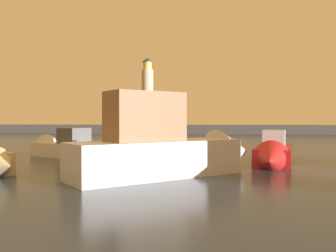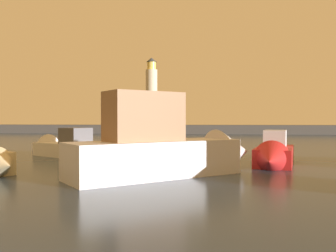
# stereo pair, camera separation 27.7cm
# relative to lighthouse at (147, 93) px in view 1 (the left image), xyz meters

# --- Properties ---
(ground_plane) EXTENTS (220.00, 220.00, 0.00)m
(ground_plane) POSITION_rel_lighthouse_xyz_m (7.40, -30.68, -7.07)
(ground_plane) COLOR #2D3D51
(breakwater) EXTENTS (81.53, 4.63, 1.50)m
(breakwater) POSITION_rel_lighthouse_xyz_m (7.40, 0.00, -6.32)
(breakwater) COLOR #423F3D
(breakwater) RESTS_ON ground_plane
(lighthouse) EXTENTS (2.02, 2.02, 11.77)m
(lighthouse) POSITION_rel_lighthouse_xyz_m (0.00, 0.00, 0.00)
(lighthouse) COLOR beige
(lighthouse) RESTS_ON breakwater
(motorboat_1) EXTENTS (3.03, 6.16, 2.19)m
(motorboat_1) POSITION_rel_lighthouse_xyz_m (14.07, -44.54, -6.49)
(motorboat_1) COLOR #B21E1E
(motorboat_1) RESTS_ON ground_plane
(motorboat_2) EXTENTS (6.48, 4.91, 2.31)m
(motorboat_2) POSITION_rel_lighthouse_xyz_m (0.85, -40.60, -6.48)
(motorboat_2) COLOR white
(motorboat_2) RESTS_ON ground_plane
(motorboat_5) EXTENTS (8.35, 7.58, 3.79)m
(motorboat_5) POSITION_rel_lighthouse_xyz_m (9.29, -48.15, -5.92)
(motorboat_5) COLOR silver
(motorboat_5) RESTS_ON ground_plane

